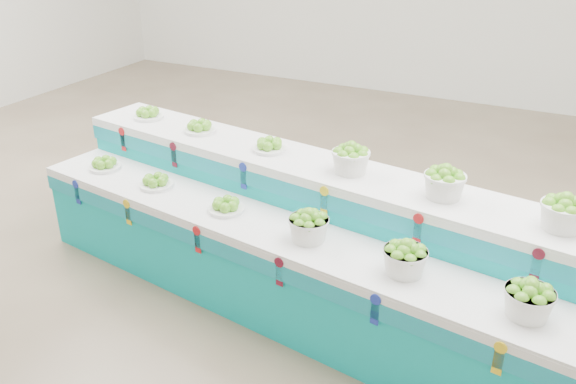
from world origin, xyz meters
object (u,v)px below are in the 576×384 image
object	(u,v)px
basket_upper_right	(564,213)
display_stand	(288,235)
basket_lower_left	(309,226)
plate_upper_mid	(199,126)

from	to	relation	value
basket_upper_right	display_stand	bearing A→B (deg)	179.76
basket_lower_left	basket_upper_right	xyz separation A→B (m)	(1.48, 0.31, 0.30)
display_stand	plate_upper_mid	world-z (taller)	plate_upper_mid
basket_lower_left	plate_upper_mid	xyz separation A→B (m)	(-1.34, 0.74, 0.25)
plate_upper_mid	basket_upper_right	size ratio (longest dim) A/B	0.98
display_stand	basket_lower_left	world-z (taller)	display_stand
display_stand	basket_lower_left	distance (m)	0.54
plate_upper_mid	basket_lower_left	bearing A→B (deg)	-28.94
display_stand	basket_upper_right	world-z (taller)	basket_upper_right
plate_upper_mid	basket_upper_right	distance (m)	2.86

